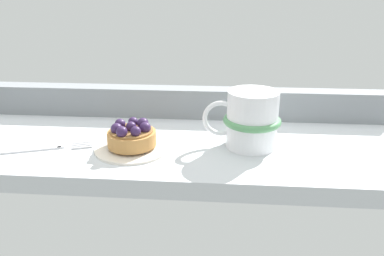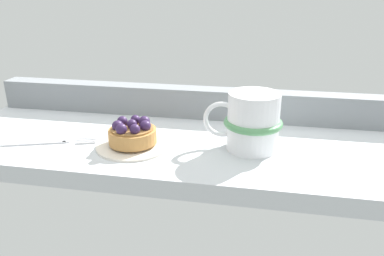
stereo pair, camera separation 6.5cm
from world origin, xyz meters
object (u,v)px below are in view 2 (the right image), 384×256
(coffee_mug, at_px, (252,122))
(dessert_fork, at_px, (46,142))
(dessert_plate, at_px, (133,145))
(raspberry_tart, at_px, (132,133))

(coffee_mug, bearing_deg, dessert_fork, -172.48)
(dessert_plate, distance_m, coffee_mug, 0.21)
(raspberry_tart, relative_size, coffee_mug, 0.62)
(coffee_mug, bearing_deg, dessert_plate, -171.50)
(coffee_mug, height_order, dessert_fork, coffee_mug)
(raspberry_tart, bearing_deg, coffee_mug, 8.53)
(dessert_fork, bearing_deg, raspberry_tart, 6.21)
(dessert_fork, bearing_deg, dessert_plate, 6.25)
(dessert_plate, xyz_separation_m, dessert_fork, (-0.16, -0.02, -0.00))
(dessert_fork, bearing_deg, coffee_mug, 7.52)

